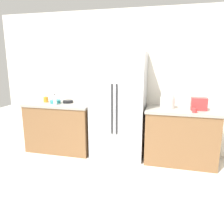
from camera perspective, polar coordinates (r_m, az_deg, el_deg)
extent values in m
plane|color=beige|center=(2.96, -0.31, -22.49)|extent=(10.98, 10.98, 0.00)
cube|color=silver|center=(4.24, 6.00, 7.43)|extent=(5.49, 0.10, 2.63)
cube|color=brown|center=(4.47, -12.88, -3.91)|extent=(1.25, 0.65, 0.89)
cube|color=gray|center=(4.36, -13.19, 1.96)|extent=(1.28, 0.68, 0.04)
cube|color=brown|center=(4.01, 17.13, -6.14)|extent=(1.15, 0.65, 0.89)
cube|color=gray|center=(3.89, 17.58, 0.37)|extent=(1.18, 0.68, 0.04)
cube|color=#B2B5BA|center=(3.97, 1.65, 1.62)|extent=(0.94, 0.61, 1.87)
cylinder|color=#262628|center=(3.68, -0.05, 0.70)|extent=(0.02, 0.02, 0.84)
cylinder|color=#262628|center=(3.66, 1.17, 0.63)|extent=(0.02, 0.02, 0.84)
cube|color=red|center=(3.90, 21.43, 1.96)|extent=(0.25, 0.17, 0.21)
cylinder|color=silver|center=(3.91, 14.04, 2.34)|extent=(0.25, 0.25, 0.19)
sphere|color=silver|center=(3.89, 14.12, 3.69)|extent=(0.23, 0.23, 0.23)
cylinder|color=white|center=(4.20, -14.43, 2.76)|extent=(0.06, 0.06, 0.14)
cylinder|color=white|center=(4.18, -14.51, 4.02)|extent=(0.02, 0.02, 0.04)
cylinder|color=#333338|center=(4.18, -14.53, 4.41)|extent=(0.02, 0.02, 0.02)
cylinder|color=red|center=(3.69, 20.46, 0.40)|extent=(0.07, 0.07, 0.07)
cylinder|color=orange|center=(4.54, -16.63, 3.12)|extent=(0.09, 0.09, 0.10)
cylinder|color=black|center=(4.36, -11.25, 2.66)|extent=(0.20, 0.20, 0.05)
cylinder|color=teal|center=(4.37, -14.34, 2.63)|extent=(0.19, 0.19, 0.06)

